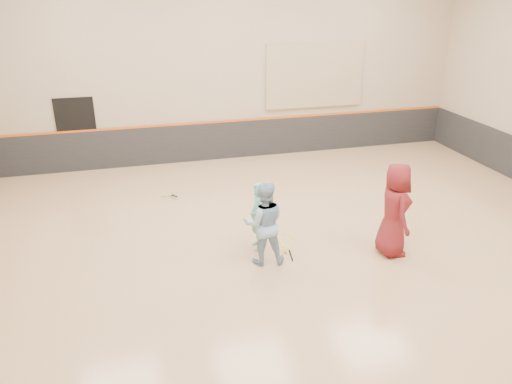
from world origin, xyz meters
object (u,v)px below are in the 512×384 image
object	(u,v)px
instructor	(264,223)
spare_racket	(167,192)
girl	(258,216)
young_man	(394,210)

from	to	relation	value
instructor	spare_racket	distance (m)	4.31
girl	young_man	world-z (taller)	young_man
instructor	young_man	distance (m)	2.67
instructor	spare_racket	size ratio (longest dim) A/B	2.33
girl	young_man	size ratio (longest dim) A/B	0.75
girl	young_man	distance (m)	2.77
instructor	young_man	bearing A→B (deg)	-178.03
young_man	spare_racket	xyz separation A→B (m)	(-4.20, 4.27, -0.90)
girl	young_man	xyz separation A→B (m)	(2.61, -0.91, 0.24)
spare_racket	girl	bearing A→B (deg)	-64.73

